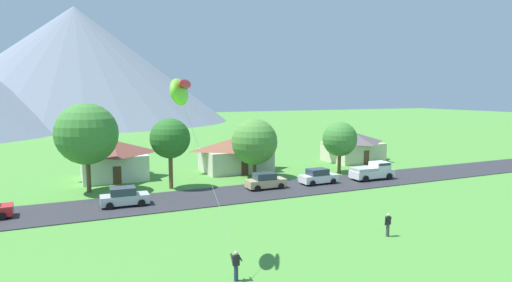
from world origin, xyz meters
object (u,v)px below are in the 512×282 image
tree_center (170,139)px  parked_car_tan_east_end (265,181)px  kite_flyer_with_kite (181,96)px  parked_car_silver_mid_east (124,197)px  house_right_center (235,154)px  tree_left_of_center (87,134)px  parked_car_white_west_end (318,177)px  watcher_person (388,224)px  house_left_center (114,159)px  house_leftmost (353,146)px  tree_near_left (340,139)px  pickup_truck_white_west_side (373,171)px  tree_right_of_center (254,142)px

tree_center → parked_car_tan_east_end: tree_center is taller
kite_flyer_with_kite → parked_car_silver_mid_east: bearing=95.9°
house_right_center → parked_car_tan_east_end: size_ratio=2.14×
house_right_center → tree_left_of_center: bearing=-164.4°
parked_car_white_west_end → watcher_person: (-4.92, -16.80, 0.01)m
house_left_center → parked_car_white_west_end: bearing=-31.7°
house_left_center → kite_flyer_with_kite: 29.45m
house_leftmost → house_left_center: bearing=178.2°
house_right_center → watcher_person: (0.49, -28.25, -1.40)m
parked_car_silver_mid_east → parked_car_white_west_end: bearing=2.0°
tree_near_left → parked_car_silver_mid_east: 27.80m
house_left_center → parked_car_tan_east_end: bearing=-41.4°
house_right_center → tree_left_of_center: size_ratio=0.98×
pickup_truck_white_west_side → watcher_person: bearing=-126.7°
tree_left_of_center → kite_flyer_with_kite: 22.91m
pickup_truck_white_west_side → watcher_person: pickup_truck_white_west_side is taller
tree_left_of_center → parked_car_white_west_end: bearing=-15.1°
pickup_truck_white_west_side → kite_flyer_with_kite: bearing=-150.2°
house_left_center → tree_near_left: tree_near_left is taller
house_left_center → watcher_person: size_ratio=4.63×
tree_right_of_center → parked_car_white_west_end: tree_right_of_center is taller
house_right_center → pickup_truck_white_west_side: 17.46m
tree_left_of_center → pickup_truck_white_west_side: tree_left_of_center is taller
tree_right_of_center → watcher_person: (0.14, -22.97, -3.50)m
parked_car_silver_mid_east → house_right_center: bearing=38.1°
house_right_center → parked_car_tan_east_end: 11.35m
kite_flyer_with_kite → watcher_person: 17.18m
tree_center → parked_car_silver_mid_east: bearing=-135.5°
pickup_truck_white_west_side → tree_left_of_center: bearing=167.3°
house_leftmost → watcher_person: bearing=-122.9°
pickup_truck_white_west_side → watcher_person: (-12.11, -16.23, -0.18)m
house_leftmost → kite_flyer_with_kite: kite_flyer_with_kite is taller
parked_car_tan_east_end → watcher_person: bearing=-84.9°
tree_near_left → pickup_truck_white_west_side: tree_near_left is taller
tree_center → parked_car_white_west_end: (15.50, -4.65, -4.51)m
pickup_truck_white_west_side → kite_flyer_with_kite: size_ratio=0.47×
house_left_center → tree_right_of_center: (15.42, -6.46, 1.97)m
tree_right_of_center → parked_car_white_west_end: size_ratio=1.69×
tree_left_of_center → parked_car_white_west_end: tree_left_of_center is taller
house_leftmost → tree_center: bearing=-166.5°
tree_near_left → watcher_person: 24.30m
house_left_center → tree_near_left: 27.81m
tree_left_of_center → kite_flyer_with_kite: (4.15, -22.19, 3.95)m
parked_car_tan_east_end → watcher_person: size_ratio=2.52×
house_right_center → tree_right_of_center: 5.70m
house_left_center → parked_car_tan_east_end: (14.04, -12.39, -1.53)m
parked_car_tan_east_end → house_right_center: bearing=84.8°
tree_near_left → kite_flyer_with_kite: (-25.51, -20.40, 5.64)m
tree_right_of_center → pickup_truck_white_west_side: tree_right_of_center is taller
tree_right_of_center → house_leftmost: bearing=16.3°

